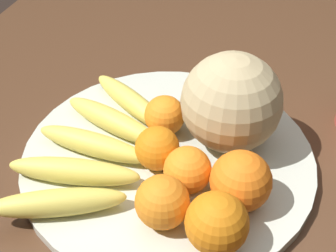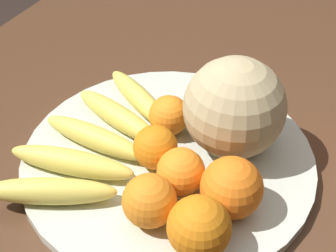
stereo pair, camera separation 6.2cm
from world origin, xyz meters
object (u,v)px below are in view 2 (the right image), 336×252
object	(u,v)px
orange_top_small	(169,115)
produce_tag	(203,185)
fruit_bowl	(168,157)
orange_back_right	(153,202)
kitchen_table	(203,176)
orange_mid_center	(181,172)
orange_front_left	(155,147)
banana_bunch	(97,139)
orange_back_left	(199,227)
orange_front_right	(232,188)
melon	(234,108)

from	to	relation	value
orange_top_small	produce_tag	distance (m)	0.12
fruit_bowl	orange_back_right	world-z (taller)	orange_back_right
kitchen_table	orange_mid_center	size ratio (longest dim) A/B	26.20
orange_front_left	orange_back_right	xyz separation A→B (m)	(0.09, 0.04, 0.00)
banana_bunch	orange_mid_center	xyz separation A→B (m)	(0.02, 0.13, 0.01)
orange_back_left	produce_tag	bearing A→B (deg)	-162.18
orange_front_left	orange_back_left	distance (m)	0.14
kitchen_table	orange_front_left	bearing A→B (deg)	-19.97
orange_mid_center	produce_tag	world-z (taller)	orange_mid_center
orange_back_left	fruit_bowl	bearing A→B (deg)	-142.39
orange_back_left	banana_bunch	bearing A→B (deg)	-115.92
orange_front_left	orange_front_right	distance (m)	0.12
banana_bunch	melon	bearing A→B (deg)	-149.02
orange_back_right	produce_tag	size ratio (longest dim) A/B	0.87
melon	orange_front_left	distance (m)	0.12
orange_mid_center	orange_top_small	xyz separation A→B (m)	(-0.09, -0.06, -0.00)
orange_top_small	produce_tag	size ratio (longest dim) A/B	0.79
orange_front_right	orange_top_small	xyz separation A→B (m)	(-0.10, -0.13, -0.01)
orange_top_small	produce_tag	xyz separation A→B (m)	(0.08, 0.09, -0.03)
fruit_bowl	orange_back_right	distance (m)	0.12
kitchen_table	orange_front_left	xyz separation A→B (m)	(0.10, -0.04, 0.13)
melon	orange_front_left	xyz separation A→B (m)	(0.08, -0.08, -0.04)
produce_tag	melon	bearing A→B (deg)	-139.67
fruit_bowl	orange_top_small	xyz separation A→B (m)	(-0.04, -0.02, 0.04)
fruit_bowl	banana_bunch	distance (m)	0.10
kitchen_table	fruit_bowl	bearing A→B (deg)	-21.33
kitchen_table	orange_front_left	size ratio (longest dim) A/B	26.85
orange_back_left	orange_top_small	bearing A→B (deg)	-145.66
melon	orange_top_small	world-z (taller)	melon
melon	banana_bunch	bearing A→B (deg)	-62.95
kitchen_table	orange_back_left	distance (m)	0.25
produce_tag	banana_bunch	bearing A→B (deg)	-47.14
melon	banana_bunch	world-z (taller)	melon
orange_front_right	produce_tag	size ratio (longest dim) A/B	1.01
fruit_bowl	orange_back_right	xyz separation A→B (m)	(0.11, 0.03, 0.04)
orange_front_right	orange_back_left	world-z (taller)	orange_front_right
orange_back_left	orange_mid_center	bearing A→B (deg)	-143.51
orange_front_left	produce_tag	distance (m)	0.08
orange_front_left	produce_tag	world-z (taller)	orange_front_left
orange_mid_center	orange_back_left	distance (m)	0.09
orange_top_small	fruit_bowl	bearing A→B (deg)	23.41
kitchen_table	orange_mid_center	world-z (taller)	orange_mid_center
banana_bunch	orange_front_left	distance (m)	0.09
fruit_bowl	orange_top_small	bearing A→B (deg)	-156.59
orange_front_right	orange_back_left	bearing A→B (deg)	-11.14
fruit_bowl	orange_front_right	world-z (taller)	orange_front_right
melon	produce_tag	xyz separation A→B (m)	(0.09, -0.01, -0.07)
orange_mid_center	orange_back_right	size ratio (longest dim) A/B	0.94
orange_mid_center	orange_front_left	bearing A→B (deg)	-118.81
kitchen_table	melon	world-z (taller)	melon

